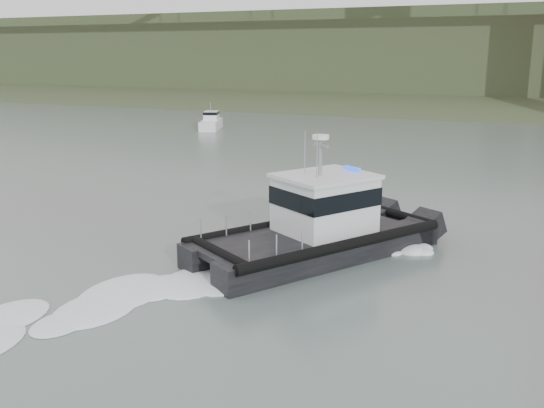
{
  "coord_description": "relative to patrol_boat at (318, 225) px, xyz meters",
  "views": [
    {
      "loc": [
        12.0,
        -17.49,
        9.33
      ],
      "look_at": [
        0.86,
        8.0,
        2.4
      ],
      "focal_mm": 40.0,
      "sensor_mm": 36.0,
      "label": 1
    }
  ],
  "objects": [
    {
      "name": "ground",
      "position": [
        -3.02,
        -8.53,
        -1.49
      ],
      "size": [
        400.0,
        400.0,
        0.0
      ],
      "primitive_type": "plane",
      "color": "#4E5D59",
      "rests_on": "ground"
    },
    {
      "name": "headlands",
      "position": [
        -3.02,
        116.97,
        5.56
      ],
      "size": [
        500.0,
        105.36,
        27.12
      ],
      "color": "#344628",
      "rests_on": "ground"
    },
    {
      "name": "patrol_boat",
      "position": [
        0.0,
        0.0,
        0.0
      ],
      "size": [
        10.15,
        12.75,
        5.93
      ],
      "rotation": [
        0.0,
        0.0,
        -0.55
      ],
      "color": "black",
      "rests_on": "ground"
    },
    {
      "name": "motorboat",
      "position": [
        -28.83,
        41.28,
        -0.62
      ],
      "size": [
        4.18,
        6.68,
        3.49
      ],
      "rotation": [
        0.0,
        0.0,
        0.35
      ],
      "color": "white",
      "rests_on": "ground"
    }
  ]
}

